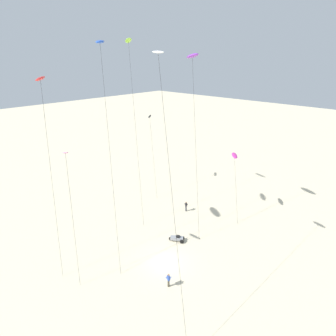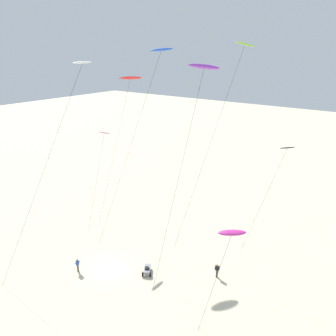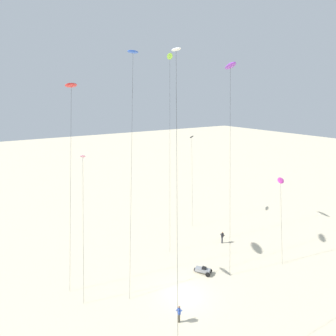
# 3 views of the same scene
# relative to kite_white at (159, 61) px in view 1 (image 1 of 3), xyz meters

# --- Properties ---
(ground_plane) EXTENTS (260.00, 260.00, 0.00)m
(ground_plane) POSITION_rel_kite_white_xyz_m (1.65, 0.81, -22.80)
(ground_plane) COLOR beige
(kite_white) EXTENTS (6.39, 9.94, 23.63)m
(kite_white) POSITION_rel_kite_white_xyz_m (0.00, 0.00, 0.00)
(kite_white) COLOR white
(kite_white) RESTS_ON ground
(kite_blue) EXTENTS (6.24, 8.82, 24.92)m
(kite_blue) POSITION_rel_kite_white_xyz_m (1.66, 10.83, 1.59)
(kite_blue) COLOR blue
(kite_blue) RESTS_ON ground
(kite_purple) EXTENTS (4.15, 6.10, 23.66)m
(kite_purple) POSITION_rel_kite_white_xyz_m (11.05, 5.17, 0.28)
(kite_purple) COLOR purple
(kite_purple) RESTS_ON ground
(kite_lime) EXTENTS (5.72, 8.63, 25.67)m
(kite_lime) POSITION_rel_kite_white_xyz_m (9.89, 15.87, 2.04)
(kite_lime) COLOR #8CD833
(kite_lime) RESTS_ON ground
(kite_black) EXTENTS (3.91, 5.39, 13.58)m
(kite_black) POSITION_rel_kite_white_xyz_m (15.50, 17.80, -9.84)
(kite_black) COLOR black
(kite_black) RESTS_ON ground
(kite_magenta) EXTENTS (2.83, 3.52, 9.98)m
(kite_magenta) POSITION_rel_kite_white_xyz_m (16.70, 1.32, -13.10)
(kite_magenta) COLOR #D8339E
(kite_magenta) RESTS_ON ground
(kite_pink) EXTENTS (2.23, 3.58, 14.52)m
(kite_pink) POSITION_rel_kite_white_xyz_m (-5.67, 7.71, -9.02)
(kite_pink) COLOR pink
(kite_pink) RESTS_ON ground
(kite_red) EXTENTS (4.32, 6.28, 21.34)m
(kite_red) POSITION_rel_kite_white_xyz_m (-4.92, 12.46, -1.97)
(kite_red) COLOR red
(kite_red) RESTS_ON ground
(kite_flyer_nearest) EXTENTS (0.66, 0.64, 1.67)m
(kite_flyer_nearest) POSITION_rel_kite_white_xyz_m (12.69, 6.86, -21.91)
(kite_flyer_nearest) COLOR #33333D
(kite_flyer_nearest) RESTS_ON ground
(kite_flyer_middle) EXTENTS (0.61, 0.63, 1.67)m
(kite_flyer_middle) POSITION_rel_kite_white_xyz_m (-0.89, -1.98, -21.91)
(kite_flyer_middle) COLOR #4C4738
(kite_flyer_middle) RESTS_ON ground
(beach_buggy) EXTENTS (1.75, 2.02, 0.82)m
(beach_buggy) POSITION_rel_kite_white_xyz_m (5.80, 2.67, -22.37)
(beach_buggy) COLOR gray
(beach_buggy) RESTS_ON ground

